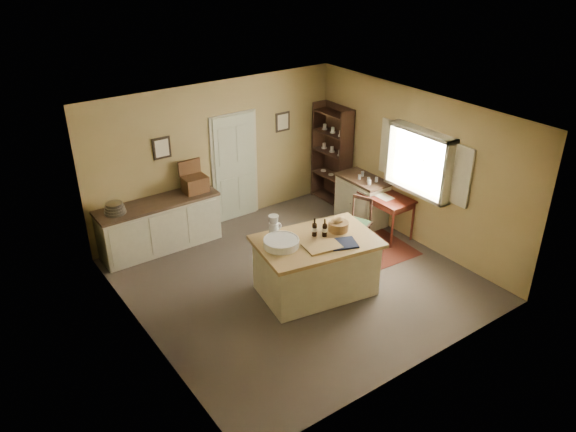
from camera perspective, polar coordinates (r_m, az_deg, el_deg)
name	(u,v)px	position (r m, az deg, el deg)	size (l,w,h in m)	color
ground	(297,279)	(9.09, 0.93, -6.47)	(5.00, 5.00, 0.00)	brown
wall_back	(217,155)	(10.37, -7.23, 6.15)	(5.00, 0.10, 2.70)	#978154
wall_front	(423,280)	(6.84, 13.56, -6.37)	(5.00, 0.10, 2.70)	#978154
wall_left	(139,254)	(7.40, -14.86, -3.77)	(0.10, 5.00, 2.70)	#978154
wall_right	(414,168)	(9.98, 12.71, 4.82)	(0.10, 5.00, 2.70)	#978154
ceiling	(299,117)	(7.92, 1.08, 10.00)	(5.00, 5.00, 0.00)	silver
door	(235,167)	(10.61, -5.40, 5.03)	(0.97, 0.06, 2.11)	#AAB094
framed_prints	(226,134)	(10.32, -6.31, 8.27)	(2.82, 0.02, 0.38)	black
window	(421,161)	(9.73, 13.37, 5.43)	(0.25, 1.99, 1.12)	beige
work_island	(315,264)	(8.58, 2.80, -4.92)	(1.95, 1.44, 1.20)	beige
sideboard	(160,223)	(9.97, -12.86, -0.74)	(2.12, 0.60, 1.18)	beige
rug	(369,243)	(10.19, 8.24, -2.71)	(1.10, 1.60, 0.01)	#4F1F12
writing_desk	(386,201)	(10.23, 9.96, 1.50)	(0.59, 0.96, 0.82)	#3D140D
desk_chair	(357,225)	(9.84, 7.00, -0.86)	(0.42, 0.42, 0.89)	black
right_cabinet	(362,199)	(10.73, 7.51, 1.68)	(0.56, 1.00, 0.99)	beige
shelving_unit	(333,155)	(11.34, 4.63, 6.24)	(0.34, 0.90, 2.00)	black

